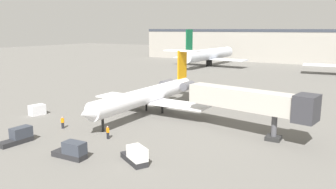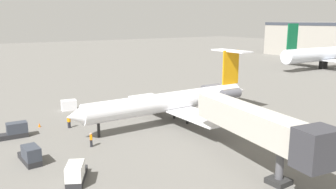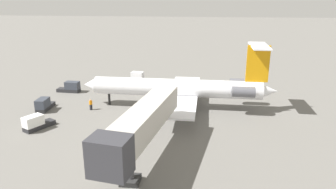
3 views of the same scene
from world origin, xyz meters
name	(u,v)px [view 3 (image 3 of 3)]	position (x,y,z in m)	size (l,w,h in m)	color
ground_plane	(172,106)	(0.00, 0.00, -0.05)	(400.00, 400.00, 0.10)	#66635E
regional_jet	(183,87)	(0.63, 1.68, 3.23)	(20.35, 29.34, 9.78)	white
jet_bridge	(139,126)	(18.73, -1.40, 4.56)	(17.33, 5.80, 6.25)	#B7B2A8
ground_crew_marshaller	(91,104)	(3.05, -11.95, 0.86)	(0.48, 0.42, 1.69)	black
ground_crew_loader	(109,88)	(-5.36, -11.65, 0.86)	(0.48, 0.43, 1.69)	black
baggage_tug_lead	(71,87)	(-5.37, -18.57, 0.84)	(1.67, 4.09, 1.90)	#262628
baggage_tug_trailing	(36,123)	(10.69, -16.56, 0.84)	(4.17, 3.18, 1.90)	#262628
baggage_tug_spare	(44,105)	(3.96, -18.85, 0.84)	(4.06, 1.57, 1.90)	#262628
cargo_container_uld	(137,76)	(-14.71, -8.44, 0.82)	(1.90, 2.59, 1.64)	silver
traffic_cone_near	(96,87)	(-8.14, -14.87, 0.28)	(0.36, 0.36, 0.55)	orange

